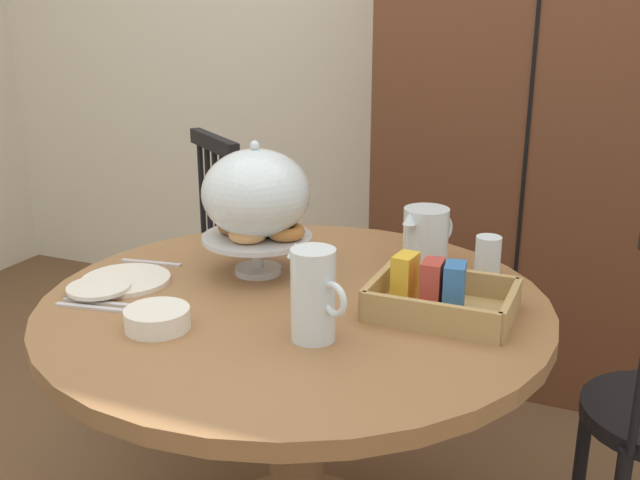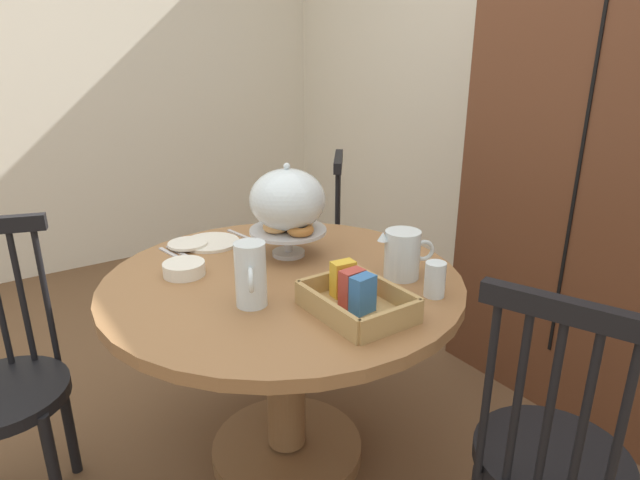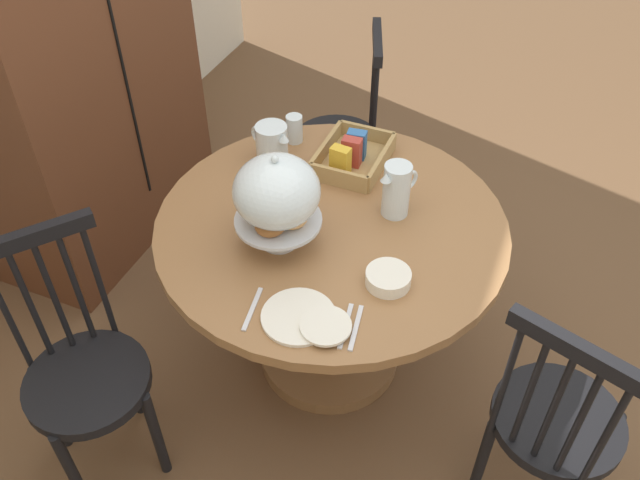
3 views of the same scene
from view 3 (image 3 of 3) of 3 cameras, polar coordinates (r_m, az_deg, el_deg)
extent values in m
plane|color=brown|center=(2.76, 3.99, -11.11)|extent=(10.00, 10.00, 0.00)
cube|color=brown|center=(3.03, -21.06, 15.17)|extent=(1.10, 0.56, 1.90)
cube|color=black|center=(2.82, -17.01, 16.26)|extent=(0.01, 0.01, 1.52)
cylinder|color=olive|center=(2.27, 0.97, 1.22)|extent=(1.20, 1.20, 0.04)
cylinder|color=brown|center=(2.50, 0.88, -4.53)|extent=(0.14, 0.14, 0.63)
cylinder|color=brown|center=(2.77, 0.80, -9.50)|extent=(0.56, 0.56, 0.06)
cylinder|color=black|center=(3.14, 1.44, 8.42)|extent=(0.40, 0.40, 0.04)
cylinder|color=black|center=(3.39, -0.95, 6.68)|extent=(0.04, 0.04, 0.45)
cylinder|color=black|center=(3.17, -1.23, 3.69)|extent=(0.04, 0.04, 0.45)
cylinder|color=black|center=(3.39, 3.82, 6.54)|extent=(0.04, 0.04, 0.45)
cylinder|color=black|center=(3.17, 3.84, 3.54)|extent=(0.04, 0.04, 0.45)
cylinder|color=black|center=(3.14, 4.59, 13.39)|extent=(0.02, 0.02, 0.48)
cylinder|color=black|center=(3.08, 4.61, 12.75)|extent=(0.02, 0.02, 0.48)
cylinder|color=black|center=(3.02, 4.63, 12.08)|extent=(0.02, 0.02, 0.48)
cylinder|color=black|center=(2.96, 4.65, 11.39)|extent=(0.02, 0.02, 0.48)
cylinder|color=black|center=(2.90, 4.67, 10.67)|extent=(0.02, 0.02, 0.48)
cube|color=black|center=(2.89, 4.92, 16.51)|extent=(0.35, 0.16, 0.05)
cylinder|color=black|center=(2.29, -19.23, -11.41)|extent=(0.40, 0.40, 0.04)
cylinder|color=black|center=(2.40, -20.36, -18.19)|extent=(0.04, 0.04, 0.45)
cylinder|color=black|center=(2.39, -13.79, -15.84)|extent=(0.04, 0.04, 0.45)
cylinder|color=black|center=(2.56, -21.93, -13.16)|extent=(0.04, 0.04, 0.45)
cylinder|color=black|center=(2.56, -15.91, -11.01)|extent=(0.04, 0.04, 0.45)
cylinder|color=black|center=(2.23, -25.10, -5.93)|extent=(0.02, 0.02, 0.48)
cylinder|color=black|center=(2.23, -23.40, -5.33)|extent=(0.02, 0.02, 0.48)
cylinder|color=black|center=(2.23, -21.70, -4.72)|extent=(0.02, 0.02, 0.48)
cylinder|color=black|center=(2.23, -20.00, -4.11)|extent=(0.02, 0.02, 0.48)
cylinder|color=black|center=(2.23, -18.30, -3.49)|extent=(0.02, 0.02, 0.48)
cube|color=black|center=(2.05, -23.52, 0.21)|extent=(0.31, 0.25, 0.05)
cylinder|color=black|center=(2.21, 19.61, -14.29)|extent=(0.40, 0.40, 0.04)
cylinder|color=black|center=(2.47, 22.78, -16.48)|extent=(0.04, 0.04, 0.45)
cylinder|color=black|center=(2.49, 16.91, -13.40)|extent=(0.04, 0.04, 0.45)
cylinder|color=black|center=(2.34, 13.59, -17.98)|extent=(0.04, 0.04, 0.45)
cylinder|color=black|center=(1.92, 23.00, -15.57)|extent=(0.02, 0.02, 0.48)
cylinder|color=black|center=(1.92, 21.09, -14.59)|extent=(0.02, 0.02, 0.48)
cylinder|color=black|center=(1.93, 19.21, -13.61)|extent=(0.02, 0.02, 0.48)
cylinder|color=black|center=(1.94, 17.35, -12.61)|extent=(0.02, 0.02, 0.48)
cylinder|color=black|center=(1.95, 15.52, -11.61)|extent=(0.02, 0.02, 0.48)
cube|color=black|center=(1.73, 21.16, -8.75)|extent=(0.15, 0.35, 0.05)
cylinder|color=silver|center=(2.18, -3.49, -0.02)|extent=(0.12, 0.12, 0.02)
cylinder|color=silver|center=(2.15, -3.53, 0.70)|extent=(0.03, 0.03, 0.09)
cylinder|color=silver|center=(2.12, -3.59, 1.73)|extent=(0.28, 0.28, 0.01)
torus|color=#B27033|center=(2.16, -2.78, 3.51)|extent=(0.10, 0.10, 0.03)
torus|color=#D19347|center=(2.12, -5.19, 2.50)|extent=(0.10, 0.10, 0.03)
torus|color=#935628|center=(2.06, -4.28, 1.23)|extent=(0.10, 0.10, 0.03)
torus|color=tan|center=(2.09, -2.39, 1.89)|extent=(0.10, 0.10, 0.03)
ellipsoid|color=silver|center=(2.04, -3.73, 4.18)|extent=(0.27, 0.27, 0.22)
sphere|color=silver|center=(1.97, -3.88, 6.90)|extent=(0.02, 0.02, 0.02)
cylinder|color=silver|center=(2.47, -4.13, 8.07)|extent=(0.12, 0.12, 0.16)
cylinder|color=orange|center=(2.49, -4.10, 7.61)|extent=(0.10, 0.10, 0.11)
cone|color=silver|center=(2.39, -3.10, 8.74)|extent=(0.05, 0.05, 0.03)
torus|color=silver|center=(2.51, -5.28, 8.90)|extent=(0.04, 0.07, 0.07)
cylinder|color=silver|center=(2.24, 6.54, 4.26)|extent=(0.09, 0.09, 0.20)
cylinder|color=white|center=(2.26, 6.48, 3.68)|extent=(0.08, 0.08, 0.13)
cone|color=silver|center=(2.16, 5.66, 5.36)|extent=(0.05, 0.05, 0.03)
torus|color=silver|center=(2.27, 7.66, 5.09)|extent=(0.07, 0.05, 0.07)
cube|color=tan|center=(2.51, 2.85, 6.69)|extent=(0.30, 0.22, 0.01)
cube|color=tan|center=(2.47, 5.28, 6.63)|extent=(0.30, 0.02, 0.07)
cube|color=tan|center=(2.53, 0.51, 7.79)|extent=(0.30, 0.02, 0.07)
cube|color=tan|center=(2.38, 1.60, 5.29)|extent=(0.02, 0.22, 0.07)
cube|color=tan|center=(2.61, 4.04, 8.99)|extent=(0.02, 0.22, 0.07)
cube|color=gold|center=(2.41, 1.75, 6.77)|extent=(0.05, 0.07, 0.11)
cube|color=#B23D33|center=(2.46, 2.72, 7.53)|extent=(0.05, 0.07, 0.11)
cube|color=#336BAD|center=(2.50, 3.14, 8.14)|extent=(0.05, 0.08, 0.11)
cylinder|color=white|center=(1.95, -1.85, -6.55)|extent=(0.22, 0.22, 0.01)
cylinder|color=white|center=(1.91, 0.49, -7.33)|extent=(0.15, 0.15, 0.01)
cylinder|color=white|center=(2.04, 5.84, -3.26)|extent=(0.14, 0.14, 0.04)
cylinder|color=silver|center=(2.60, -2.21, 9.47)|extent=(0.06, 0.06, 0.11)
cube|color=silver|center=(1.93, 2.20, -7.33)|extent=(0.17, 0.04, 0.01)
cube|color=silver|center=(1.93, 3.08, -7.49)|extent=(0.17, 0.04, 0.01)
cube|color=silver|center=(1.98, -5.79, -5.87)|extent=(0.17, 0.04, 0.01)
camera|label=1|loc=(2.55, 41.78, 13.67)|focal=41.59mm
camera|label=2|loc=(3.12, 28.53, 24.26)|focal=30.34mm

